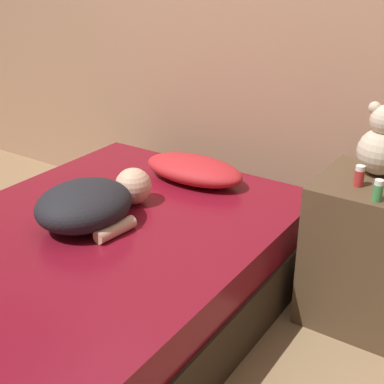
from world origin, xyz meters
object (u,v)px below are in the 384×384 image
Objects in this scene: bottle_red at (359,176)px; person_lying at (92,203)px; bottle_green at (378,191)px; pillow at (194,170)px; teddy_bear at (382,144)px.

person_lying is at bearing -152.12° from bottle_red.
person_lying is 7.14× the size of bottle_green.
pillow is 1.06m from bottle_green.
person_lying is 1.23m from bottle_green.
teddy_bear is at bearing 105.14° from bottle_green.
pillow is at bearing 85.98° from person_lying.
person_lying is 1.18m from bottle_red.
bottle_green is at bearing -43.78° from bottle_red.
pillow is 0.99m from teddy_bear.
bottle_green is at bearing -74.86° from teddy_bear.
bottle_green is (1.01, -0.21, 0.21)m from pillow.
teddy_bear is (0.94, 0.07, 0.31)m from pillow.
pillow is 6.42× the size of bottle_green.
teddy_bear reaches higher than pillow.
bottle_green reaches higher than pillow.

